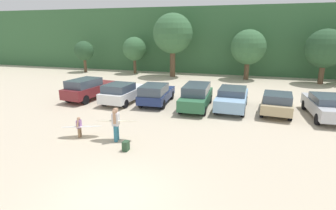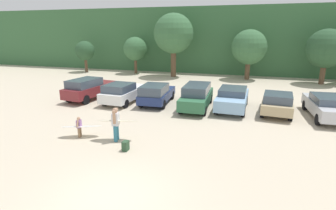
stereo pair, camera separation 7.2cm
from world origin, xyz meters
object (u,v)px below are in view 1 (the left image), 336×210
parked_car_maroon (89,88)px  parked_car_tan (277,102)px  parked_car_silver (326,106)px  parked_car_sky_blue (232,98)px  backpack_dropped (126,146)px  parked_car_navy (156,93)px  parked_car_forest_green (196,96)px  person_adult (116,122)px  surfboard_white (81,127)px  parked_car_white (123,92)px  person_child (79,126)px  surfboard_cream (117,121)px

parked_car_maroon → parked_car_tan: size_ratio=1.12×
parked_car_silver → parked_car_sky_blue: bearing=83.6°
parked_car_silver → backpack_dropped: bearing=125.7°
parked_car_navy → parked_car_forest_green: 3.04m
parked_car_navy → parked_car_forest_green: parked_car_forest_green is taller
parked_car_silver → backpack_dropped: parked_car_silver is taller
person_adult → surfboard_white: size_ratio=0.79×
parked_car_white → parked_car_silver: parked_car_white is taller
parked_car_maroon → backpack_dropped: parked_car_maroon is taller
person_adult → backpack_dropped: 1.50m
parked_car_silver → surfboard_white: 14.45m
parked_car_tan → surfboard_white: (-9.82, -7.16, -0.21)m
person_adult → surfboard_white: person_adult is taller
parked_car_maroon → person_adult: 9.08m
parked_car_maroon → person_child: size_ratio=4.61×
parked_car_silver → person_child: parked_car_silver is taller
parked_car_silver → surfboard_cream: 12.70m
parked_car_white → parked_car_tan: (10.79, 0.35, -0.02)m
parked_car_sky_blue → surfboard_cream: bearing=146.9°
parked_car_tan → person_adult: person_adult is taller
parked_car_sky_blue → parked_car_tan: bearing=-92.0°
parked_car_tan → parked_car_silver: 2.79m
person_adult → person_child: person_adult is taller
parked_car_tan → surfboard_cream: bearing=137.1°
parked_car_white → parked_car_forest_green: (5.53, 0.08, 0.09)m
parked_car_forest_green → parked_car_sky_blue: 2.44m
backpack_dropped → parked_car_white: bearing=116.5°
parked_car_white → parked_car_forest_green: bearing=-86.1°
parked_car_silver → surfboard_white: size_ratio=2.28×
parked_car_sky_blue → parked_car_tan: size_ratio=1.06×
parked_car_maroon → parked_car_sky_blue: 10.98m
parked_car_navy → person_adult: bearing=179.7°
parked_car_maroon → parked_car_silver: (16.63, 0.09, -0.11)m
surfboard_white → person_adult: bearing=160.8°
parked_car_tan → parked_car_forest_green: bearing=98.3°
parked_car_forest_green → parked_car_sky_blue: parked_car_forest_green is taller
parked_car_maroon → parked_car_navy: (5.54, 0.13, -0.08)m
parked_car_maroon → parked_car_forest_green: parked_car_maroon is taller
parked_car_silver → surfboard_cream: bearing=119.6°
parked_car_maroon → person_child: bearing=-144.1°
person_child → surfboard_white: (0.08, 0.08, -0.06)m
parked_car_navy → surfboard_white: size_ratio=2.07×
parked_car_maroon → backpack_dropped: size_ratio=10.99×
person_child → person_adult: bearing=171.2°
parked_car_sky_blue → person_child: parked_car_sky_blue is taller
parked_car_maroon → surfboard_cream: size_ratio=2.32×
parked_car_tan → backpack_dropped: bearing=144.4°
parked_car_navy → person_adult: 7.02m
parked_car_silver → person_adult: person_adult is taller
parked_car_sky_blue → surfboard_white: (-6.96, -7.35, -0.24)m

